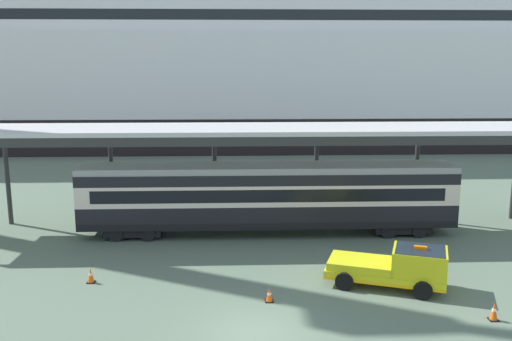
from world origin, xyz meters
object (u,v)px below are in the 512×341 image
(traffic_cone_mid, at_px, (494,311))
(traffic_cone_far, at_px, (91,276))
(train_carriage, at_px, (268,195))
(service_truck, at_px, (397,266))
(traffic_cone_near, at_px, (269,295))
(cruise_ship, at_px, (103,20))

(traffic_cone_mid, relative_size, traffic_cone_far, 1.06)
(train_carriage, bearing_deg, traffic_cone_far, -140.49)
(train_carriage, xyz_separation_m, service_truck, (5.29, -8.06, -1.31))
(traffic_cone_near, relative_size, traffic_cone_far, 0.86)
(cruise_ship, height_order, train_carriage, cruise_ship)
(service_truck, distance_m, traffic_cone_far, 13.85)
(traffic_cone_mid, height_order, traffic_cone_far, traffic_cone_mid)
(train_carriage, relative_size, traffic_cone_near, 36.30)
(traffic_cone_far, bearing_deg, service_truck, -4.34)
(train_carriage, xyz_separation_m, traffic_cone_far, (-8.51, -7.02, -1.97))
(cruise_ship, distance_m, service_truck, 56.81)
(cruise_ship, distance_m, traffic_cone_near, 56.00)
(traffic_cone_mid, bearing_deg, train_carriage, 125.60)
(train_carriage, bearing_deg, cruise_ship, 114.02)
(train_carriage, relative_size, service_truck, 3.85)
(traffic_cone_near, xyz_separation_m, traffic_cone_mid, (8.64, -2.03, 0.07))
(service_truck, bearing_deg, train_carriage, 123.26)
(service_truck, relative_size, traffic_cone_far, 8.12)
(traffic_cone_near, bearing_deg, train_carriage, 87.00)
(train_carriage, xyz_separation_m, traffic_cone_near, (-0.49, -9.35, -2.01))
(service_truck, xyz_separation_m, traffic_cone_mid, (2.86, -3.32, -0.63))
(cruise_ship, xyz_separation_m, traffic_cone_near, (18.03, -50.91, -14.80))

